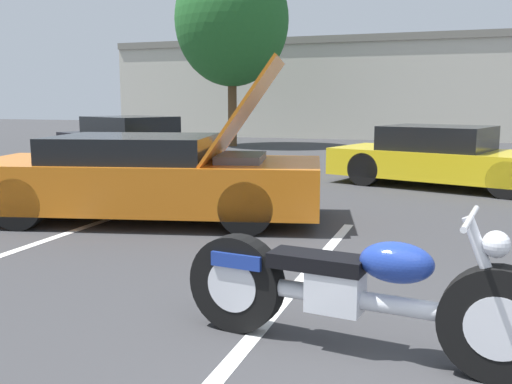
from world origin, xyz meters
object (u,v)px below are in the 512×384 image
parked_car_mid_row (443,158)px  motorcycle (354,292)px  show_car_hood_open (150,177)px  parked_car_left_row (134,143)px  tree_background (232,20)px

parked_car_mid_row → motorcycle: bearing=-75.6°
motorcycle → show_car_hood_open: (-3.40, 3.37, 0.19)m
motorcycle → parked_car_left_row: (-6.92, 8.80, 0.19)m
show_car_hood_open → tree_background: bearing=93.3°
motorcycle → parked_car_mid_row: 8.00m
tree_background → show_car_hood_open: tree_background is taller
tree_background → parked_car_mid_row: 11.69m
show_car_hood_open → parked_car_left_row: bearing=109.8°
parked_car_mid_row → parked_car_left_row: (-7.32, 0.81, 0.05)m
tree_background → motorcycle: 18.01m
parked_car_mid_row → show_car_hood_open: bearing=-112.2°
tree_background → parked_car_left_row: size_ratio=1.43×
tree_background → parked_car_left_row: 8.21m
show_car_hood_open → parked_car_mid_row: size_ratio=1.10×
tree_background → parked_car_left_row: (0.20, -7.23, -3.89)m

